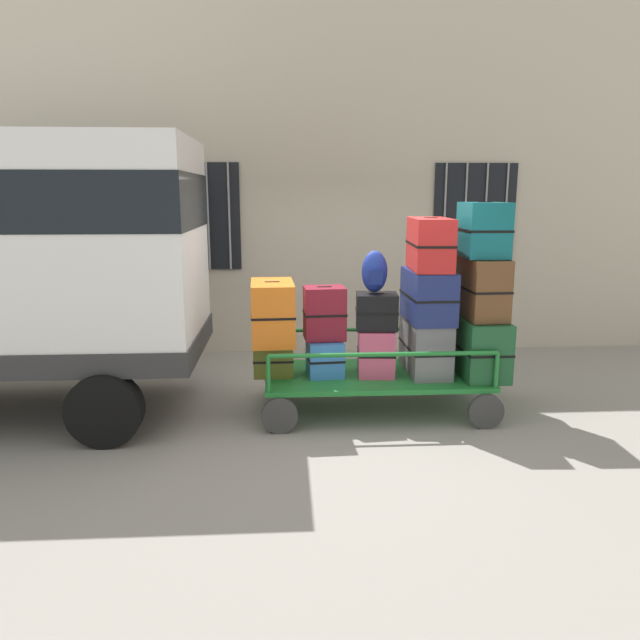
{
  "coord_description": "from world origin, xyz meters",
  "views": [
    {
      "loc": [
        -0.57,
        -6.33,
        2.33
      ],
      "look_at": [
        -0.21,
        -0.15,
        1.01
      ],
      "focal_mm": 33.58,
      "sensor_mm": 36.0,
      "label": 1
    }
  ],
  "objects": [
    {
      "name": "ground_plane",
      "position": [
        0.0,
        0.0,
        0.0
      ],
      "size": [
        40.0,
        40.0,
        0.0
      ],
      "primitive_type": "plane",
      "color": "gray"
    },
    {
      "name": "building_wall",
      "position": [
        0.0,
        2.53,
        2.5
      ],
      "size": [
        12.0,
        0.38,
        5.0
      ],
      "color": "#BCB29E",
      "rests_on": "ground"
    },
    {
      "name": "luggage_cart",
      "position": [
        0.39,
        -0.15,
        0.35
      ],
      "size": [
        2.43,
        1.28,
        0.41
      ],
      "color": "#1E722D",
      "rests_on": "ground"
    },
    {
      "name": "cart_railing",
      "position": [
        0.39,
        -0.15,
        0.73
      ],
      "size": [
        2.32,
        1.15,
        0.38
      ],
      "color": "#1E722D",
      "rests_on": "luggage_cart"
    },
    {
      "name": "suitcase_left_bottom",
      "position": [
        -0.71,
        -0.13,
        0.6
      ],
      "size": [
        0.43,
        0.36,
        0.38
      ],
      "color": "#4C5119",
      "rests_on": "luggage_cart"
    },
    {
      "name": "suitcase_left_middle",
      "position": [
        -0.71,
        -0.17,
        1.11
      ],
      "size": [
        0.48,
        0.77,
        0.64
      ],
      "color": "orange",
      "rests_on": "suitcase_left_bottom"
    },
    {
      "name": "suitcase_midleft_bottom",
      "position": [
        -0.16,
        -0.17,
        0.6
      ],
      "size": [
        0.41,
        0.44,
        0.39
      ],
      "color": "#3372C6",
      "rests_on": "luggage_cart"
    },
    {
      "name": "suitcase_midleft_middle",
      "position": [
        -0.16,
        -0.11,
        1.08
      ],
      "size": [
        0.46,
        0.38,
        0.57
      ],
      "color": "maroon",
      "rests_on": "suitcase_midleft_bottom"
    },
    {
      "name": "suitcase_center_bottom",
      "position": [
        0.39,
        -0.18,
        0.66
      ],
      "size": [
        0.42,
        0.49,
        0.5
      ],
      "color": "#CC4C72",
      "rests_on": "luggage_cart"
    },
    {
      "name": "suitcase_center_middle",
      "position": [
        0.39,
        -0.17,
        1.1
      ],
      "size": [
        0.47,
        0.42,
        0.39
      ],
      "color": "black",
      "rests_on": "suitcase_center_bottom"
    },
    {
      "name": "suitcase_midright_bottom",
      "position": [
        0.94,
        -0.12,
        0.7
      ],
      "size": [
        0.43,
        0.84,
        0.58
      ],
      "color": "slate",
      "rests_on": "luggage_cart"
    },
    {
      "name": "suitcase_midright_middle",
      "position": [
        0.94,
        -0.16,
        1.26
      ],
      "size": [
        0.46,
        0.82,
        0.55
      ],
      "color": "navy",
      "rests_on": "suitcase_midright_bottom"
    },
    {
      "name": "suitcase_midright_top",
      "position": [
        0.94,
        -0.15,
        1.81
      ],
      "size": [
        0.44,
        0.85,
        0.54
      ],
      "color": "#B21E1E",
      "rests_on": "suitcase_midright_middle"
    },
    {
      "name": "suitcase_right_bottom",
      "position": [
        1.49,
        -0.14,
        0.72
      ],
      "size": [
        0.48,
        1.07,
        0.62
      ],
      "color": "#194C28",
      "rests_on": "luggage_cart"
    },
    {
      "name": "suitcase_right_middle",
      "position": [
        1.49,
        -0.13,
        1.35
      ],
      "size": [
        0.43,
        0.91,
        0.64
      ],
      "color": "brown",
      "rests_on": "suitcase_right_bottom"
    },
    {
      "name": "suitcase_right_top",
      "position": [
        1.49,
        -0.19,
        1.95
      ],
      "size": [
        0.45,
        0.63,
        0.57
      ],
      "color": "#0F5960",
      "rests_on": "suitcase_right_middle"
    },
    {
      "name": "backpack",
      "position": [
        0.37,
        -0.14,
        1.52
      ],
      "size": [
        0.27,
        0.22,
        0.44
      ],
      "color": "navy",
      "rests_on": "suitcase_center_middle"
    }
  ]
}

